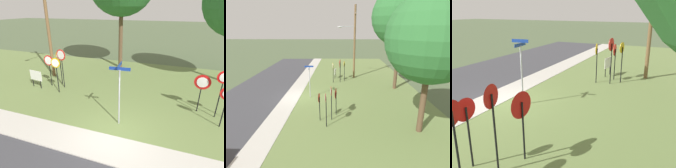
{
  "view_description": "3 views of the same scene",
  "coord_description": "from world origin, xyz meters",
  "views": [
    {
      "loc": [
        2.25,
        -6.22,
        5.34
      ],
      "look_at": [
        -1.19,
        3.22,
        1.12
      ],
      "focal_mm": 29.16,
      "sensor_mm": 36.0,
      "label": 1
    },
    {
      "loc": [
        16.94,
        3.89,
        6.66
      ],
      "look_at": [
        -1.19,
        3.67,
        1.0
      ],
      "focal_mm": 30.22,
      "sensor_mm": 36.0,
      "label": 2
    },
    {
      "loc": [
        9.01,
        7.4,
        4.4
      ],
      "look_at": [
        -0.0,
        3.18,
        1.34
      ],
      "focal_mm": 39.21,
      "sensor_mm": 36.0,
      "label": 3
    }
  ],
  "objects": [
    {
      "name": "sidewalk_strip",
      "position": [
        0.0,
        -0.8,
        0.03
      ],
      "size": [
        44.0,
        1.6,
        0.06
      ],
      "primitive_type": "cube",
      "color": "#BCB7AD",
      "rests_on": "ground_plane"
    },
    {
      "name": "yield_sign_far_right",
      "position": [
        3.68,
        3.55,
        1.63
      ],
      "size": [
        0.81,
        0.16,
        2.15
      ],
      "rotation": [
        0.0,
        0.0,
        -0.16
      ],
      "color": "black",
      "rests_on": "grass_median"
    },
    {
      "name": "yield_sign_far_left",
      "position": [
        5.5,
        2.93,
        1.82
      ],
      "size": [
        0.64,
        0.13,
        2.42
      ],
      "rotation": [
        0.0,
        0.0,
        0.14
      ],
      "color": "black",
      "rests_on": "grass_median"
    },
    {
      "name": "stop_sign_near_left",
      "position": [
        -6.14,
        3.84,
        1.69
      ],
      "size": [
        0.73,
        0.09,
        2.28
      ],
      "rotation": [
        0.0,
        0.0,
        -0.01
      ],
      "color": "black",
      "rests_on": "grass_median"
    },
    {
      "name": "yield_sign_near_right",
      "position": [
        4.63,
        2.4,
        1.58
      ],
      "size": [
        0.66,
        0.12,
        2.1
      ],
      "rotation": [
        0.0,
        0.0,
        -0.09
      ],
      "color": "black",
      "rests_on": "grass_median"
    },
    {
      "name": "ground_plane",
      "position": [
        0.0,
        0.0,
        0.0
      ],
      "size": [
        160.0,
        160.0,
        0.0
      ],
      "primitive_type": "plane",
      "color": "#4C5B3D"
    },
    {
      "name": "utility_pole",
      "position": [
        -7.28,
        5.54,
        4.9
      ],
      "size": [
        2.1,
        2.29,
        9.02
      ],
      "color": "brown",
      "rests_on": "grass_median"
    },
    {
      "name": "grass_median",
      "position": [
        0.0,
        6.0,
        0.02
      ],
      "size": [
        44.0,
        12.0,
        0.04
      ],
      "primitive_type": "cube",
      "color": "olive",
      "rests_on": "ground_plane"
    },
    {
      "name": "stop_sign_far_left",
      "position": [
        -5.61,
        4.38,
        1.82
      ],
      "size": [
        0.65,
        0.14,
        2.49
      ],
      "rotation": [
        0.0,
        0.0,
        -0.17
      ],
      "color": "black",
      "rests_on": "grass_median"
    },
    {
      "name": "stop_sign_far_center",
      "position": [
        -5.08,
        3.86,
        2.06
      ],
      "size": [
        0.75,
        0.14,
        2.76
      ],
      "rotation": [
        0.0,
        0.0,
        -0.16
      ],
      "color": "black",
      "rests_on": "grass_median"
    },
    {
      "name": "street_name_post",
      "position": [
        -0.02,
        1.01,
        1.87
      ],
      "size": [
        0.96,
        0.81,
        3.08
      ],
      "rotation": [
        0.0,
        0.0,
        0.09
      ],
      "color": "#9EA0A8",
      "rests_on": "grass_median"
    },
    {
      "name": "stop_sign_near_right",
      "position": [
        -4.94,
        3.02,
        1.76
      ],
      "size": [
        0.64,
        0.12,
        2.4
      ],
      "rotation": [
        0.0,
        0.0,
        0.12
      ],
      "color": "black",
      "rests_on": "grass_median"
    },
    {
      "name": "notice_board",
      "position": [
        -6.91,
        3.23,
        0.87
      ],
      "size": [
        1.09,
        0.18,
        1.25
      ],
      "rotation": [
        0.0,
        0.0,
        -0.14
      ],
      "color": "black",
      "rests_on": "grass_median"
    },
    {
      "name": "yield_sign_near_left",
      "position": [
        4.52,
        3.24,
        1.94
      ],
      "size": [
        0.65,
        0.13,
        2.56
      ],
      "rotation": [
        0.0,
        0.0,
        0.13
      ],
      "color": "black",
      "rests_on": "grass_median"
    }
  ]
}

